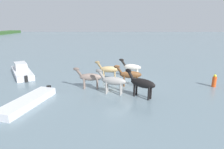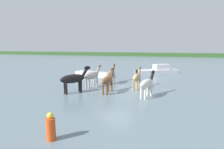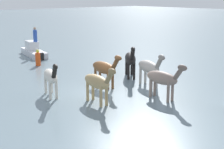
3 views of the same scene
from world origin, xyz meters
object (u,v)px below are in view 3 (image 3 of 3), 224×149
object	(u,v)px
boat_motor_center	(34,52)
person_helmsman_aft	(35,35)
horse_chestnut_trailing	(98,82)
horse_dun_straggler	(51,76)
horse_lead	(105,68)
horse_mid_herd	(130,59)
horse_rear_stallion	(149,67)
horse_pinto_flank	(163,78)
buoy_channel_marker	(38,58)

from	to	relation	value
boat_motor_center	person_helmsman_aft	world-z (taller)	person_helmsman_aft
horse_chestnut_trailing	horse_dun_straggler	world-z (taller)	horse_chestnut_trailing
horse_lead	horse_mid_herd	xyz separation A→B (m)	(-2.58, -0.71, 0.08)
horse_rear_stallion	boat_motor_center	size ratio (longest dim) A/B	0.58
horse_pinto_flank	person_helmsman_aft	world-z (taller)	person_helmsman_aft
horse_dun_straggler	buoy_channel_marker	size ratio (longest dim) A/B	2.06
horse_mid_herd	boat_motor_center	distance (m)	10.58
horse_rear_stallion	boat_motor_center	world-z (taller)	horse_rear_stallion
horse_lead	horse_mid_herd	world-z (taller)	horse_mid_herd
horse_mid_herd	buoy_channel_marker	xyz separation A→B (m)	(2.53, -6.77, -0.62)
boat_motor_center	horse_dun_straggler	bearing A→B (deg)	168.07
buoy_channel_marker	horse_dun_straggler	bearing A→B (deg)	66.10
horse_chestnut_trailing	boat_motor_center	size ratio (longest dim) A/B	0.56
horse_rear_stallion	horse_lead	world-z (taller)	horse_rear_stallion
horse_rear_stallion	horse_lead	distance (m)	2.41
horse_mid_herd	person_helmsman_aft	world-z (taller)	person_helmsman_aft
horse_chestnut_trailing	boat_motor_center	bearing A→B (deg)	168.85
horse_rear_stallion	horse_mid_herd	world-z (taller)	horse_mid_herd
horse_rear_stallion	buoy_channel_marker	distance (m)	9.16
horse_pinto_flank	horse_mid_herd	world-z (taller)	horse_mid_herd
buoy_channel_marker	horse_mid_herd	bearing A→B (deg)	110.51
horse_pinto_flank	person_helmsman_aft	distance (m)	14.52
horse_dun_straggler	horse_pinto_flank	size ratio (longest dim) A/B	0.98
horse_dun_straggler	horse_pinto_flank	bearing A→B (deg)	63.13
horse_chestnut_trailing	horse_pinto_flank	bearing A→B (deg)	65.98
horse_rear_stallion	horse_lead	size ratio (longest dim) A/B	1.02
horse_mid_herd	boat_motor_center	size ratio (longest dim) A/B	0.55
horse_pinto_flank	boat_motor_center	bearing A→B (deg)	177.03
horse_pinto_flank	buoy_channel_marker	world-z (taller)	horse_pinto_flank
horse_pinto_flank	horse_rear_stallion	bearing A→B (deg)	149.94
horse_dun_straggler	horse_lead	distance (m)	3.11
horse_chestnut_trailing	horse_lead	distance (m)	2.83
horse_chestnut_trailing	boat_motor_center	xyz separation A→B (m)	(-3.72, -13.19, -0.72)
person_helmsman_aft	buoy_channel_marker	bearing A→B (deg)	63.81
horse_rear_stallion	horse_dun_straggler	world-z (taller)	horse_rear_stallion
horse_rear_stallion	buoy_channel_marker	world-z (taller)	horse_rear_stallion
horse_lead	horse_dun_straggler	bearing A→B (deg)	-94.30
boat_motor_center	buoy_channel_marker	xyz separation A→B (m)	(1.63, 3.74, 0.20)
horse_rear_stallion	horse_chestnut_trailing	world-z (taller)	horse_rear_stallion
boat_motor_center	buoy_channel_marker	distance (m)	4.09
horse_lead	boat_motor_center	size ratio (longest dim) A/B	0.57
horse_dun_straggler	buoy_channel_marker	distance (m)	7.76
horse_chestnut_trailing	person_helmsman_aft	xyz separation A→B (m)	(-3.82, -12.96, 0.70)
horse_dun_straggler	horse_mid_herd	world-z (taller)	horse_mid_herd
horse_dun_straggler	boat_motor_center	bearing A→B (deg)	174.89
horse_mid_herd	buoy_channel_marker	size ratio (longest dim) A/B	2.06
horse_pinto_flank	person_helmsman_aft	xyz separation A→B (m)	(-1.06, -14.46, 0.69)
horse_rear_stallion	person_helmsman_aft	distance (m)	12.48
horse_mid_herd	boat_motor_center	bearing A→B (deg)	-137.62
horse_mid_herd	horse_rear_stallion	bearing A→B (deg)	20.38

